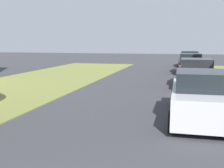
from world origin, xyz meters
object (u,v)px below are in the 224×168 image
(parked_sedan_navy, at_px, (189,60))
(parked_sedan_black, at_px, (190,64))
(parked_sedan_silver, at_px, (201,97))
(parked_sedan_red, at_px, (196,74))

(parked_sedan_navy, bearing_deg, parked_sedan_black, -90.59)
(parked_sedan_silver, bearing_deg, parked_sedan_red, 89.12)
(parked_sedan_silver, xyz_separation_m, parked_sedan_black, (-0.03, 13.94, 0.00))
(parked_sedan_red, relative_size, parked_sedan_navy, 1.00)
(parked_sedan_silver, bearing_deg, parked_sedan_navy, 89.90)
(parked_sedan_red, bearing_deg, parked_sedan_navy, 90.29)
(parked_sedan_black, relative_size, parked_sedan_navy, 1.00)
(parked_sedan_black, bearing_deg, parked_sedan_navy, 89.41)
(parked_sedan_silver, relative_size, parked_sedan_black, 1.00)
(parked_sedan_red, distance_m, parked_sedan_black, 7.11)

